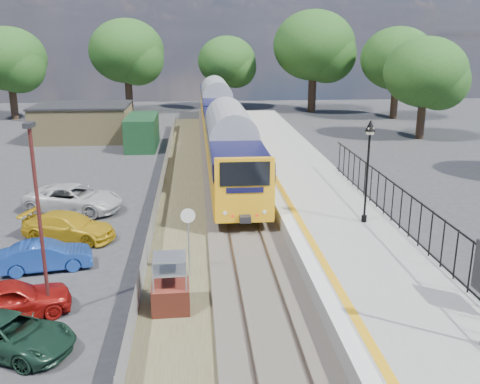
{
  "coord_description": "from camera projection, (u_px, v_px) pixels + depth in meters",
  "views": [
    {
      "loc": [
        -2.16,
        -16.07,
        8.94
      ],
      "look_at": [
        -0.16,
        7.46,
        2.0
      ],
      "focal_mm": 40.0,
      "sensor_mm": 36.0,
      "label": 1
    }
  ],
  "objects": [
    {
      "name": "platform",
      "position": [
        328.0,
        217.0,
        25.92
      ],
      "size": [
        5.0,
        70.0,
        0.9
      ],
      "primitive_type": "cube",
      "color": "gray",
      "rests_on": "ground"
    },
    {
      "name": "train",
      "position": [
        221.0,
        120.0,
        43.45
      ],
      "size": [
        2.82,
        40.83,
        3.51
      ],
      "color": "#F0A715",
      "rests_on": "ground"
    },
    {
      "name": "wire_fence",
      "position": [
        159.0,
        195.0,
        29.02
      ],
      "size": [
        0.06,
        52.0,
        1.2
      ],
      "color": "#999EA3",
      "rests_on": "ground"
    },
    {
      "name": "car_green",
      "position": [
        9.0,
        334.0,
        15.61
      ],
      "size": [
        4.36,
        3.26,
        1.1
      ],
      "primitive_type": "imported",
      "rotation": [
        0.0,
        0.0,
        1.16
      ],
      "color": "#163224",
      "rests_on": "ground"
    },
    {
      "name": "track_bed",
      "position": [
        230.0,
        216.0,
        27.24
      ],
      "size": [
        5.9,
        80.0,
        0.29
      ],
      "color": "#473F38",
      "rests_on": "ground"
    },
    {
      "name": "platform_edge",
      "position": [
        287.0,
        210.0,
        25.63
      ],
      "size": [
        0.9,
        70.0,
        0.01
      ],
      "color": "silver",
      "rests_on": "platform"
    },
    {
      "name": "car_red",
      "position": [
        8.0,
        300.0,
        17.36
      ],
      "size": [
        4.22,
        2.88,
        1.33
      ],
      "primitive_type": "imported",
      "rotation": [
        0.0,
        0.0,
        1.94
      ],
      "color": "#99120E",
      "rests_on": "ground"
    },
    {
      "name": "victorian_lamp_north",
      "position": [
        369.0,
        147.0,
        23.01
      ],
      "size": [
        0.44,
        0.44,
        4.6
      ],
      "color": "black",
      "rests_on": "platform"
    },
    {
      "name": "carpark_lamp",
      "position": [
        38.0,
        210.0,
        16.63
      ],
      "size": [
        0.25,
        0.5,
        6.45
      ],
      "color": "#491A18",
      "rests_on": "ground"
    },
    {
      "name": "brick_plinth",
      "position": [
        170.0,
        285.0,
        17.78
      ],
      "size": [
        1.29,
        1.29,
        2.02
      ],
      "rotation": [
        0.0,
        0.0,
        0.03
      ],
      "color": "maroon",
      "rests_on": "ground"
    },
    {
      "name": "car_blue",
      "position": [
        46.0,
        256.0,
        21.06
      ],
      "size": [
        3.72,
        1.92,
        1.17
      ],
      "primitive_type": "imported",
      "rotation": [
        0.0,
        0.0,
        1.77
      ],
      "color": "navy",
      "rests_on": "ground"
    },
    {
      "name": "tree_line",
      "position": [
        227.0,
        58.0,
        56.46
      ],
      "size": [
        56.8,
        43.8,
        11.88
      ],
      "color": "#332319",
      "rests_on": "ground"
    },
    {
      "name": "car_white",
      "position": [
        74.0,
        198.0,
        28.02
      ],
      "size": [
        5.58,
        3.74,
        1.42
      ],
      "primitive_type": "imported",
      "rotation": [
        0.0,
        0.0,
        1.28
      ],
      "color": "silver",
      "rests_on": "ground"
    },
    {
      "name": "outbuilding",
      "position": [
        94.0,
        124.0,
        46.58
      ],
      "size": [
        10.8,
        10.1,
        3.12
      ],
      "color": "#9A8957",
      "rests_on": "ground"
    },
    {
      "name": "speed_sign",
      "position": [
        188.0,
        231.0,
        20.04
      ],
      "size": [
        0.56,
        0.11,
        2.78
      ],
      "rotation": [
        0.0,
        0.0,
        0.07
      ],
      "color": "#999EA3",
      "rests_on": "ground"
    },
    {
      "name": "palisade_fence",
      "position": [
        428.0,
        231.0,
        20.21
      ],
      "size": [
        0.12,
        26.0,
        2.0
      ],
      "color": "black",
      "rests_on": "platform"
    },
    {
      "name": "car_yellow",
      "position": [
        69.0,
        226.0,
        24.19
      ],
      "size": [
        4.59,
        2.97,
        1.24
      ],
      "primitive_type": "imported",
      "rotation": [
        0.0,
        0.0,
        1.26
      ],
      "color": "gold",
      "rests_on": "ground"
    },
    {
      "name": "ground",
      "position": [
        263.0,
        310.0,
        18.06
      ],
      "size": [
        120.0,
        120.0,
        0.0
      ],
      "primitive_type": "plane",
      "color": "#2D2D30",
      "rests_on": "ground"
    }
  ]
}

